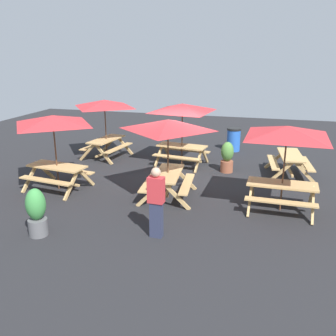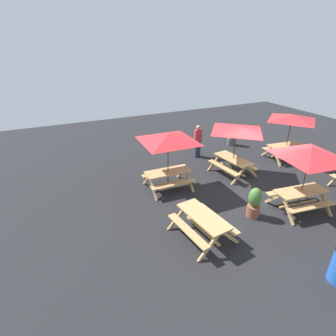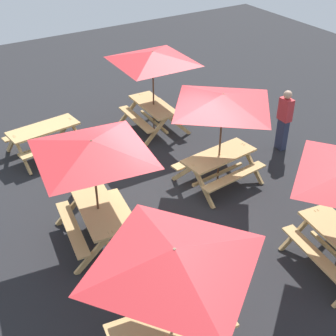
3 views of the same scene
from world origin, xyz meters
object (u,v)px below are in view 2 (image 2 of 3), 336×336
(person_standing, at_px, (198,140))
(picnic_table_2, at_px, (237,132))
(picnic_table_1, at_px, (310,158))
(potted_plant_0, at_px, (232,135))
(potted_plant_1, at_px, (254,202))
(picnic_table_5, at_px, (292,121))
(picnic_table_0, at_px, (168,142))
(picnic_table_3, at_px, (203,221))

(person_standing, bearing_deg, picnic_table_2, -77.37)
(picnic_table_1, distance_m, picnic_table_2, 3.27)
(picnic_table_2, bearing_deg, picnic_table_1, -178.97)
(potted_plant_0, bearing_deg, potted_plant_1, -121.20)
(picnic_table_5, xyz_separation_m, person_standing, (-3.85, 2.15, -1.10))
(picnic_table_2, height_order, picnic_table_5, same)
(picnic_table_1, bearing_deg, potted_plant_0, 81.10)
(potted_plant_1, relative_size, person_standing, 0.65)
(picnic_table_5, xyz_separation_m, potted_plant_1, (-4.80, -3.13, -1.45))
(picnic_table_0, xyz_separation_m, potted_plant_0, (5.42, 3.00, -1.41))
(picnic_table_2, xyz_separation_m, potted_plant_0, (2.26, 3.07, -1.41))
(picnic_table_2, distance_m, potted_plant_1, 3.50)
(picnic_table_3, bearing_deg, potted_plant_0, -49.45)
(picnic_table_1, height_order, picnic_table_5, same)
(picnic_table_0, xyz_separation_m, picnic_table_2, (3.15, -0.07, 0.00))
(potted_plant_0, height_order, potted_plant_1, potted_plant_0)
(picnic_table_1, height_order, potted_plant_1, picnic_table_1)
(potted_plant_0, xyz_separation_m, potted_plant_1, (-3.61, -5.96, -0.04))
(picnic_table_2, xyz_separation_m, picnic_table_3, (-3.46, -3.05, -1.43))
(picnic_table_2, relative_size, person_standing, 1.40)
(picnic_table_1, bearing_deg, potted_plant_1, 175.88)
(picnic_table_1, relative_size, picnic_table_2, 1.20)
(potted_plant_1, bearing_deg, picnic_table_3, -175.74)
(person_standing, bearing_deg, picnic_table_0, -136.51)
(picnic_table_0, bearing_deg, potted_plant_1, -56.93)
(picnic_table_0, xyz_separation_m, picnic_table_3, (-0.30, -3.11, -1.43))
(picnic_table_3, relative_size, picnic_table_5, 0.83)
(picnic_table_0, relative_size, potted_plant_1, 2.61)
(picnic_table_2, distance_m, picnic_table_3, 4.82)
(potted_plant_1, bearing_deg, potted_plant_0, 58.80)
(picnic_table_5, relative_size, potted_plant_0, 2.03)
(picnic_table_3, xyz_separation_m, potted_plant_1, (2.11, 0.16, -0.02))
(picnic_table_3, distance_m, picnic_table_5, 7.78)
(picnic_table_0, relative_size, picnic_table_1, 1.01)
(picnic_table_1, height_order, picnic_table_2, same)
(picnic_table_3, bearing_deg, potted_plant_1, -92.10)
(picnic_table_1, relative_size, picnic_table_3, 1.45)
(picnic_table_3, bearing_deg, picnic_table_1, -99.39)
(picnic_table_1, bearing_deg, person_standing, 105.55)
(picnic_table_5, relative_size, potted_plant_1, 2.15)
(picnic_table_0, bearing_deg, picnic_table_5, 3.15)
(picnic_table_2, bearing_deg, person_standing, 3.81)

